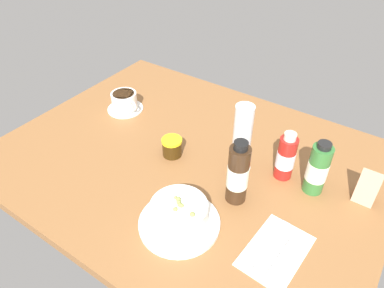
% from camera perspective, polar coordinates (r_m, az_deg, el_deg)
% --- Properties ---
extents(ground_plane, '(1.10, 0.84, 0.03)m').
position_cam_1_polar(ground_plane, '(1.06, -0.40, -2.81)').
color(ground_plane, brown).
extents(porridge_bowl, '(0.20, 0.20, 0.08)m').
position_cam_1_polar(porridge_bowl, '(0.85, -2.08, -11.33)').
color(porridge_bowl, white).
rests_on(porridge_bowl, ground_plane).
extents(cutlery_setting, '(0.13, 0.19, 0.01)m').
position_cam_1_polar(cutlery_setting, '(0.85, 13.44, -16.06)').
color(cutlery_setting, white).
rests_on(cutlery_setting, ground_plane).
extents(coffee_cup, '(0.13, 0.12, 0.06)m').
position_cam_1_polar(coffee_cup, '(1.26, -10.73, 6.68)').
color(coffee_cup, white).
rests_on(coffee_cup, ground_plane).
extents(wine_glass, '(0.06, 0.06, 0.21)m').
position_cam_1_polar(wine_glass, '(0.94, 8.16, 2.33)').
color(wine_glass, white).
rests_on(wine_glass, ground_plane).
extents(jam_jar, '(0.06, 0.06, 0.06)m').
position_cam_1_polar(jam_jar, '(1.04, -3.21, -0.47)').
color(jam_jar, '#38240A').
rests_on(jam_jar, ground_plane).
extents(sauce_bottle_brown, '(0.05, 0.05, 0.18)m').
position_cam_1_polar(sauce_bottle_brown, '(0.88, 7.34, -4.80)').
color(sauce_bottle_brown, '#382314').
rests_on(sauce_bottle_brown, ground_plane).
extents(sauce_bottle_red, '(0.05, 0.05, 0.15)m').
position_cam_1_polar(sauce_bottle_red, '(0.98, 14.77, -2.08)').
color(sauce_bottle_red, '#B21E19').
rests_on(sauce_bottle_red, ground_plane).
extents(sauce_bottle_green, '(0.05, 0.05, 0.16)m').
position_cam_1_polar(sauce_bottle_green, '(0.96, 19.44, -3.80)').
color(sauce_bottle_green, '#337233').
rests_on(sauce_bottle_green, ground_plane).
extents(menu_card, '(0.05, 0.05, 0.10)m').
position_cam_1_polar(menu_card, '(1.00, 26.37, -5.99)').
color(menu_card, tan).
rests_on(menu_card, ground_plane).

